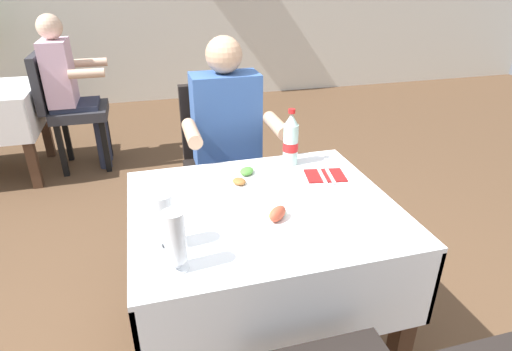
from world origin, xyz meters
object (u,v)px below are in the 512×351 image
Objects in this scene: background_patron at (69,86)px; background_chair_right at (67,105)px; main_dining_table at (262,241)px; cola_bottle_primary at (291,140)px; plate_far_diner at (243,178)px; beer_glass_middle at (163,220)px; plate_near_camera at (277,219)px; chair_far_diner_seat at (223,161)px; seated_diner_far at (229,142)px; beer_glass_left at (175,240)px; napkin_cutlery_set at (325,175)px.

background_chair_right is at bearing 180.00° from background_patron.
background_patron is at bearing 113.15° from main_dining_table.
cola_bottle_primary is at bearing -57.02° from background_chair_right.
beer_glass_middle reaches higher than plate_far_diner.
main_dining_table is 4.06× the size of plate_near_camera.
chair_far_diner_seat reaches higher than main_dining_table.
background_chair_right is at bearing 113.26° from plate_near_camera.
plate_far_diner is 1.24× the size of beer_glass_middle.
chair_far_diner_seat reaches higher than plate_near_camera.
chair_far_diner_seat is 0.19m from seated_diner_far.
main_dining_table is 5.19× the size of beer_glass_middle.
seated_diner_far is (0.02, -0.11, 0.16)m from chair_far_diner_seat.
background_patron is at bearing 103.26° from beer_glass_left.
cola_bottle_primary is at bearing 55.51° from main_dining_table.
beer_glass_middle is (-0.03, 0.13, -0.01)m from beer_glass_left.
background_chair_right reaches higher than napkin_cutlery_set.
cola_bottle_primary is 2.27m from background_patron.
seated_diner_far reaches higher than cola_bottle_primary.
chair_far_diner_seat is 0.99m from plate_near_camera.
background_patron is (-0.61, 2.57, -0.12)m from beer_glass_left.
plate_far_diner is 2.27m from background_chair_right.
background_chair_right is (-1.36, 2.10, -0.18)m from napkin_cutlery_set.
beer_glass_left is 2.65m from background_patron.
background_chair_right is at bearing 122.86° from napkin_cutlery_set.
cola_bottle_primary is 2.31m from background_chair_right.
cola_bottle_primary is at bearing 121.50° from napkin_cutlery_set.
chair_far_diner_seat is 1.76m from background_chair_right.
plate_far_diner is 0.92× the size of cola_bottle_primary.
background_patron is (-0.95, 2.03, -0.02)m from plate_far_diner.
plate_near_camera is (0.02, -0.97, 0.18)m from chair_far_diner_seat.
chair_far_diner_seat is at bearing 115.36° from cola_bottle_primary.
beer_glass_middle reaches higher than main_dining_table.
background_chair_right is (-1.03, 2.40, -0.18)m from plate_near_camera.
plate_far_diner is at bearing -63.95° from background_chair_right.
cola_bottle_primary is 0.21× the size of background_patron.
chair_far_diner_seat is 0.77m from napkin_cutlery_set.
beer_glass_middle is at bearing -155.46° from main_dining_table.
background_chair_right is 0.77× the size of background_patron.
chair_far_diner_seat is 1.11m from beer_glass_middle.
chair_far_diner_seat is at bearing 90.93° from plate_near_camera.
plate_near_camera is 1.24× the size of beer_glass_left.
plate_near_camera is (0.02, -0.14, 0.19)m from main_dining_table.
beer_glass_left is (-0.34, -0.54, 0.10)m from plate_far_diner.
seated_diner_far reaches higher than plate_far_diner.
beer_glass_middle reaches higher than plate_near_camera.
chair_far_diner_seat is 1.00× the size of background_chair_right.
beer_glass_left is at bearing -155.62° from plate_near_camera.
beer_glass_middle is at bearing -114.30° from seated_diner_far.
plate_far_diner is 0.56m from beer_glass_middle.
chair_far_diner_seat is 1.23m from beer_glass_left.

